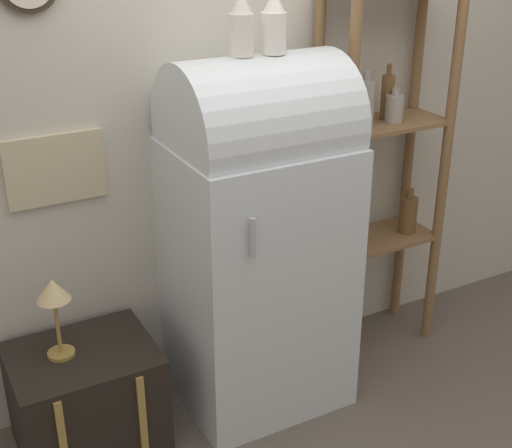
% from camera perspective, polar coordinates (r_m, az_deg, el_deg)
% --- Properties ---
extents(ground_plane, '(12.00, 12.00, 0.00)m').
position_cam_1_polar(ground_plane, '(3.32, 2.29, -15.45)').
color(ground_plane, '#60564C').
extents(wall_back, '(7.00, 0.09, 2.70)m').
position_cam_1_polar(wall_back, '(3.15, -2.73, 10.10)').
color(wall_back, beige).
rests_on(wall_back, ground_plane).
extents(refrigerator, '(0.71, 0.63, 1.59)m').
position_cam_1_polar(refrigerator, '(3.06, 0.17, -0.83)').
color(refrigerator, silver).
rests_on(refrigerator, ground_plane).
extents(suitcase_trunk, '(0.58, 0.48, 0.46)m').
position_cam_1_polar(suitcase_trunk, '(3.15, -13.38, -13.45)').
color(suitcase_trunk, black).
rests_on(suitcase_trunk, ground_plane).
extents(shelf_unit, '(0.62, 0.32, 1.79)m').
position_cam_1_polar(shelf_unit, '(3.46, 10.04, 5.27)').
color(shelf_unit, olive).
rests_on(shelf_unit, ground_plane).
extents(vase_left, '(0.09, 0.09, 0.24)m').
position_cam_1_polar(vase_left, '(2.78, -1.18, 15.58)').
color(vase_left, silver).
rests_on(vase_left, refrigerator).
extents(vase_center, '(0.10, 0.10, 0.24)m').
position_cam_1_polar(vase_center, '(2.83, 1.43, 15.70)').
color(vase_center, white).
rests_on(vase_center, refrigerator).
extents(desk_lamp, '(0.13, 0.13, 0.35)m').
position_cam_1_polar(desk_lamp, '(2.88, -15.87, -5.70)').
color(desk_lamp, '#AD8942').
rests_on(desk_lamp, suitcase_trunk).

